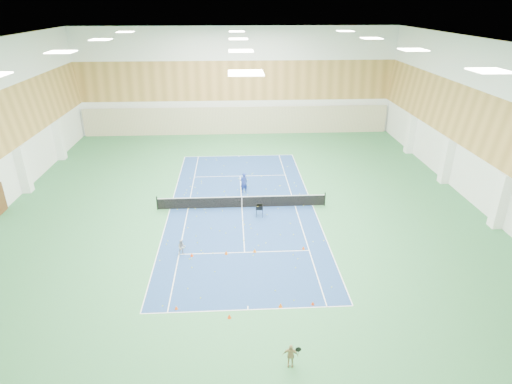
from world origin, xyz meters
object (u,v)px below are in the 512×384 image
(ball_cart, at_px, (259,211))
(tennis_net, at_px, (242,201))
(coach, at_px, (244,183))
(child_court, at_px, (182,247))
(child_apron, at_px, (290,355))

(ball_cart, bearing_deg, tennis_net, 134.66)
(coach, xyz_separation_m, ball_cart, (1.02, -4.32, -0.41))
(child_court, height_order, ball_cart, child_court)
(ball_cart, bearing_deg, child_apron, -82.87)
(child_apron, height_order, ball_cart, child_apron)
(coach, relative_size, child_apron, 1.51)
(tennis_net, height_order, child_apron, child_apron)
(tennis_net, distance_m, child_court, 7.50)
(tennis_net, xyz_separation_m, ball_cart, (1.25, -1.53, -0.09))
(tennis_net, height_order, child_court, tennis_net)
(tennis_net, xyz_separation_m, coach, (0.23, 2.79, 0.33))
(coach, height_order, ball_cart, coach)
(tennis_net, relative_size, child_court, 12.51)
(tennis_net, bearing_deg, coach, 85.27)
(tennis_net, bearing_deg, child_apron, -83.84)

